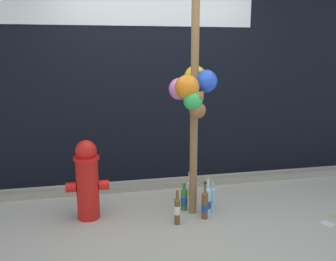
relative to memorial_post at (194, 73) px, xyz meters
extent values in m
plane|color=#ADA899|center=(-0.16, -0.25, -1.49)|extent=(14.00, 14.00, 0.00)
cube|color=black|center=(-0.16, 1.26, 0.45)|extent=(10.00, 0.20, 3.87)
cube|color=silver|center=(-0.65, 1.15, 0.73)|extent=(3.50, 0.01, 0.42)
cube|color=gray|center=(-0.16, 0.79, -1.45)|extent=(8.00, 0.12, 0.08)
cylinder|color=olive|center=(0.01, 0.01, -0.22)|extent=(0.08, 0.08, 2.53)
sphere|color=green|center=(-0.04, -0.12, -0.26)|extent=(0.19, 0.19, 0.19)
sphere|color=#D66BB2|center=(-0.13, 0.06, -0.16)|extent=(0.23, 0.23, 0.23)
sphere|color=orange|center=(-0.08, -0.06, -0.13)|extent=(0.24, 0.24, 0.24)
sphere|color=blue|center=(0.13, 0.00, -0.08)|extent=(0.23, 0.23, 0.23)
sphere|color=yellow|center=(0.06, 0.13, -0.04)|extent=(0.23, 0.23, 0.23)
sphere|color=brown|center=(0.01, -0.12, -0.35)|extent=(0.16, 0.16, 0.16)
sphere|color=brown|center=(0.01, -0.12, -0.23)|extent=(0.12, 0.12, 0.12)
sphere|color=brown|center=(-0.03, -0.12, -0.19)|extent=(0.05, 0.05, 0.05)
sphere|color=brown|center=(0.05, -0.12, -0.19)|extent=(0.05, 0.05, 0.05)
sphere|color=brown|center=(0.01, -0.17, -0.23)|extent=(0.04, 0.04, 0.04)
cylinder|color=red|center=(-1.08, 0.11, -1.17)|extent=(0.23, 0.23, 0.63)
cylinder|color=red|center=(-1.08, 0.11, -0.84)|extent=(0.26, 0.26, 0.03)
sphere|color=red|center=(-1.08, 0.11, -0.77)|extent=(0.22, 0.22, 0.22)
cylinder|color=red|center=(-1.25, 0.11, -1.14)|extent=(0.10, 0.10, 0.10)
cylinder|color=red|center=(-0.91, 0.11, -1.14)|extent=(0.10, 0.10, 0.10)
cylinder|color=brown|center=(0.09, -0.16, -1.35)|extent=(0.07, 0.07, 0.27)
cone|color=brown|center=(0.09, -0.16, -1.20)|extent=(0.07, 0.07, 0.03)
cylinder|color=brown|center=(0.09, -0.16, -1.15)|extent=(0.03, 0.03, 0.09)
cylinder|color=#1E478C|center=(0.09, -0.16, -1.37)|extent=(0.07, 0.07, 0.08)
cylinder|color=black|center=(0.09, -0.16, -1.10)|extent=(0.03, 0.03, 0.01)
cylinder|color=silver|center=(0.05, 0.27, -1.37)|extent=(0.08, 0.08, 0.24)
cone|color=silver|center=(0.05, 0.27, -1.23)|extent=(0.08, 0.08, 0.03)
cylinder|color=silver|center=(0.05, 0.27, -1.18)|extent=(0.04, 0.04, 0.08)
cylinder|color=#D8C64C|center=(0.05, 0.27, -1.36)|extent=(0.08, 0.08, 0.06)
cylinder|color=gold|center=(0.05, 0.27, -1.13)|extent=(0.04, 0.04, 0.01)
cylinder|color=brown|center=(-0.22, -0.23, -1.36)|extent=(0.06, 0.06, 0.26)
cone|color=brown|center=(-0.22, -0.23, -1.22)|extent=(0.06, 0.06, 0.02)
cylinder|color=brown|center=(-0.22, -0.23, -1.16)|extent=(0.03, 0.03, 0.08)
cylinder|color=silver|center=(-0.22, -0.23, -1.34)|extent=(0.06, 0.06, 0.09)
cylinder|color=gold|center=(-0.22, -0.23, -1.12)|extent=(0.03, 0.03, 0.01)
cylinder|color=#93CCE0|center=(0.23, 0.02, -1.37)|extent=(0.08, 0.08, 0.24)
cone|color=#93CCE0|center=(0.23, 0.02, -1.23)|extent=(0.08, 0.08, 0.03)
cylinder|color=#93CCE0|center=(0.23, 0.02, -1.18)|extent=(0.03, 0.03, 0.06)
cylinder|color=gold|center=(0.23, 0.02, -1.15)|extent=(0.04, 0.04, 0.01)
cylinder|color=#337038|center=(-0.06, 0.09, -1.37)|extent=(0.07, 0.07, 0.23)
cone|color=#337038|center=(-0.06, 0.09, -1.24)|extent=(0.07, 0.07, 0.03)
cylinder|color=#337038|center=(-0.06, 0.09, -1.20)|extent=(0.03, 0.03, 0.05)
cylinder|color=#1E478C|center=(-0.06, 0.09, -1.39)|extent=(0.07, 0.07, 0.09)
cylinder|color=gold|center=(-0.06, 0.09, -1.17)|extent=(0.04, 0.04, 0.01)
cylinder|color=#B2DBEA|center=(0.15, -0.08, -1.35)|extent=(0.07, 0.07, 0.28)
cone|color=#B2DBEA|center=(0.15, -0.08, -1.19)|extent=(0.07, 0.07, 0.03)
cylinder|color=#B2DBEA|center=(0.15, -0.08, -1.13)|extent=(0.03, 0.03, 0.10)
cylinder|color=#1E478C|center=(0.15, -0.08, -1.37)|extent=(0.07, 0.07, 0.08)
cylinder|color=gold|center=(0.15, -0.08, -1.08)|extent=(0.03, 0.03, 0.01)
cube|color=silver|center=(1.27, -0.54, -1.48)|extent=(0.13, 0.15, 0.01)
cube|color=tan|center=(1.45, -0.40, -1.48)|extent=(0.13, 0.09, 0.01)
camera|label=1|loc=(-1.03, -3.59, 0.22)|focal=39.79mm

